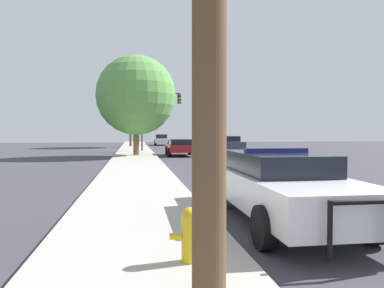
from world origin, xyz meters
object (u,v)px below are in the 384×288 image
Objects in this scene: car_background_midblock at (180,147)px; fire_hydrant at (190,233)px; tree_sidewalk_far at (130,97)px; police_car at (280,185)px; tree_sidewalk_mid at (136,95)px; car_background_oncoming at (229,144)px; car_background_distant at (162,139)px; traffic_light at (157,109)px.

fire_hydrant is at bearing -95.63° from car_background_midblock.
fire_hydrant is 38.80m from tree_sidewalk_far.
police_car is at bearing 47.02° from fire_hydrant.
tree_sidewalk_mid is 0.87× the size of tree_sidewalk_far.
car_background_oncoming is at bearing -101.64° from police_car.
car_background_distant is 22.59m from tree_sidewalk_mid.
car_background_distant is 1.21× the size of car_background_oncoming.
tree_sidewalk_mid is at bearing -81.73° from police_car.
tree_sidewalk_mid reaches higher than car_background_distant.
fire_hydrant is 26.59m from car_background_oncoming.
tree_sidewalk_far reaches higher than car_background_distant.
traffic_light is 16.12m from car_background_distant.
car_background_midblock is (1.33, -5.64, -3.14)m from traffic_light.
traffic_light reaches higher than car_background_oncoming.
fire_hydrant is 28.79m from traffic_light.
traffic_light reaches higher than fire_hydrant.
car_background_oncoming is 9.16m from tree_sidewalk_mid.
traffic_light is at bearing -76.00° from tree_sidewalk_far.
police_car is at bearing 76.27° from car_background_oncoming.
car_background_midblock is 0.51× the size of tree_sidewalk_far.
fire_hydrant is 23.09m from car_background_midblock.
car_background_midblock is 16.73m from tree_sidewalk_far.
car_background_oncoming is 0.49× the size of tree_sidewalk_far.
car_background_oncoming is at bearing 31.91° from car_background_midblock.
tree_sidewalk_far reaches higher than fire_hydrant.
traffic_light is (-0.82, 26.22, 3.05)m from police_car.
traffic_light is at bearing 72.97° from tree_sidewalk_mid.
police_car reaches higher than car_background_oncoming.
car_background_distant is at bearing -90.50° from police_car.
car_background_distant is at bearing 90.58° from car_background_midblock.
car_background_distant reaches higher than fire_hydrant.
tree_sidewalk_far is (-8.26, 12.84, 4.94)m from car_background_oncoming.
tree_sidewalk_far is at bearing -58.89° from car_background_oncoming.
tree_sidewalk_far is (-3.97, -5.89, 4.95)m from car_background_distant.
traffic_light is 0.64× the size of tree_sidewalk_far.
tree_sidewalk_far is at bearing -119.19° from car_background_distant.
car_background_distant is at bearing 84.51° from traffic_light.
car_background_distant is at bearing -78.76° from car_background_oncoming.
tree_sidewalk_far is at bearing 91.63° from fire_hydrant.
car_background_midblock is (2.70, 22.93, 0.16)m from fire_hydrant.
car_background_midblock is (-4.47, -2.67, -0.08)m from car_background_oncoming.
tree_sidewalk_far reaches higher than car_background_oncoming.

